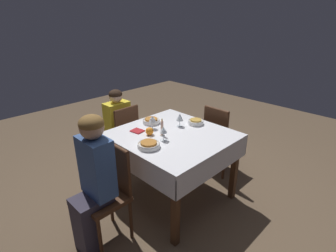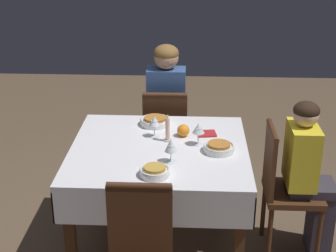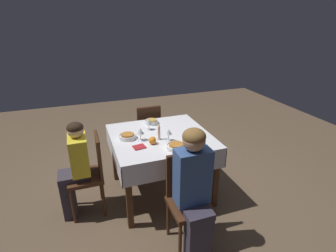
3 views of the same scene
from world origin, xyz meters
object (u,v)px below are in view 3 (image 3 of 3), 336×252
object	(u,v)px
chair_east	(91,171)
person_child_yellow	(75,166)
wine_glass_south	(149,122)
wine_glass_east	(140,131)
bowl_north	(176,146)
bowl_south	(151,122)
chair_south	(148,130)
wine_glass_north	(169,132)
dining_table	(161,143)
orange_fruit	(152,140)
person_adult_denim	(195,188)
napkin_red_folded	(139,147)
chair_north	(187,196)
candle_centerpiece	(159,133)
bowl_east	(128,136)

from	to	relation	value
chair_east	person_child_yellow	size ratio (longest dim) A/B	0.84
wine_glass_south	wine_glass_east	bearing A→B (deg)	57.05
bowl_north	bowl_south	world-z (taller)	same
chair_south	wine_glass_north	world-z (taller)	wine_glass_north
dining_table	orange_fruit	world-z (taller)	orange_fruit
bowl_south	wine_glass_north	bearing A→B (deg)	94.59
bowl_north	wine_glass_north	world-z (taller)	wine_glass_north
orange_fruit	wine_glass_east	bearing A→B (deg)	-52.61
dining_table	orange_fruit	xyz separation A→B (m)	(0.15, 0.18, 0.14)
chair_south	bowl_north	bearing A→B (deg)	89.78
dining_table	chair_south	distance (m)	0.81
person_adult_denim	bowl_south	world-z (taller)	person_adult_denim
bowl_north	wine_glass_north	bearing A→B (deg)	-86.83
wine_glass_east	napkin_red_folded	xyz separation A→B (m)	(0.06, 0.16, -0.10)
chair_north	bowl_south	xyz separation A→B (m)	(0.00, -1.16, 0.30)
chair_south	bowl_north	xyz separation A→B (m)	(0.00, 1.16, 0.30)
chair_north	bowl_north	world-z (taller)	chair_north
wine_glass_south	napkin_red_folded	bearing A→B (deg)	61.99
person_child_yellow	candle_centerpiece	bearing A→B (deg)	87.02
chair_south	orange_fruit	world-z (taller)	chair_south
candle_centerpiece	bowl_north	bearing A→B (deg)	110.61
orange_fruit	bowl_north	bearing A→B (deg)	137.05
person_child_yellow	bowl_north	size ratio (longest dim) A/B	5.18
dining_table	chair_east	xyz separation A→B (m)	(0.81, 0.05, -0.18)
dining_table	chair_east	world-z (taller)	chair_east
wine_glass_south	napkin_red_folded	world-z (taller)	wine_glass_south
wine_glass_north	wine_glass_south	world-z (taller)	wine_glass_south
chair_east	bowl_east	world-z (taller)	chair_east
chair_east	bowl_south	size ratio (longest dim) A/B	5.26
person_adult_denim	person_child_yellow	size ratio (longest dim) A/B	1.13
candle_centerpiece	orange_fruit	distance (m)	0.13
wine_glass_east	orange_fruit	bearing A→B (deg)	127.39
chair_north	chair_east	size ratio (longest dim) A/B	1.00
candle_centerpiece	wine_glass_south	bearing A→B (deg)	-83.42
chair_north	napkin_red_folded	bearing A→B (deg)	118.06
chair_east	orange_fruit	world-z (taller)	chair_east
person_adult_denim	bowl_east	distance (m)	1.05
dining_table	person_child_yellow	bearing A→B (deg)	3.07
chair_north	person_adult_denim	distance (m)	0.24
bowl_north	bowl_south	distance (m)	0.74
dining_table	chair_east	size ratio (longest dim) A/B	1.23
bowl_north	napkin_red_folded	distance (m)	0.39
wine_glass_east	bowl_south	world-z (taller)	wine_glass_east
bowl_south	bowl_north	bearing A→B (deg)	94.21
chair_east	wine_glass_north	bearing A→B (deg)	82.34
candle_centerpiece	wine_glass_east	bearing A→B (deg)	-13.29
bowl_north	orange_fruit	size ratio (longest dim) A/B	2.55
chair_east	bowl_south	distance (m)	0.96
person_adult_denim	wine_glass_north	size ratio (longest dim) A/B	8.53
dining_table	bowl_north	xyz separation A→B (m)	(-0.05, 0.37, 0.13)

